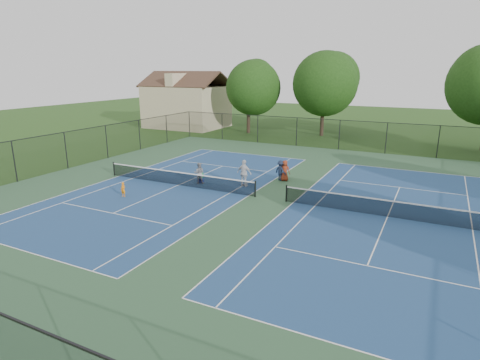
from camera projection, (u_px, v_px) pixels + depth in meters
The scene contains 15 objects.
ground at pixel (270, 199), 25.19m from camera, with size 140.00×140.00×0.00m, color #234716.
court_pad at pixel (270, 199), 25.19m from camera, with size 36.00×36.00×0.01m, color #325A39.
tennis_court_left at pixel (178, 184), 28.19m from camera, with size 12.00×23.83×1.07m.
tennis_court_right at pixel (388, 215), 22.13m from camera, with size 12.00×23.83×1.07m.
perimeter_fence at pixel (271, 175), 24.76m from camera, with size 36.08×36.08×3.02m.
tree_back_a at pixel (249, 85), 49.86m from camera, with size 6.80×6.80×9.15m.
tree_back_b at pixel (324, 80), 47.54m from camera, with size 7.60×7.60×10.03m.
clapboard_house at pixel (187, 105), 55.84m from camera, with size 10.80×8.10×7.65m.
child_player at pixel (123, 189), 25.58m from camera, with size 0.35×0.23×0.95m, color orange.
instructor at pixel (199, 173), 28.51m from camera, with size 0.74×0.58×1.52m, color gray.
bystander_a at pixel (244, 173), 27.69m from camera, with size 1.11×0.46×1.90m, color silver.
bystander_b at pixel (281, 171), 29.23m from camera, with size 0.97×0.56×1.50m, color #182136.
bystander_c at pixel (285, 171), 29.14m from camera, with size 0.75×0.49×1.53m, color maroon.
ball_crate at pixel (201, 180), 28.90m from camera, with size 0.36×0.33×0.32m, color navy.
ball_hopper at pixel (200, 176), 28.81m from camera, with size 0.34×0.28×0.37m, color green.
Camera 1 is at (9.04, -22.25, 7.90)m, focal length 30.00 mm.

